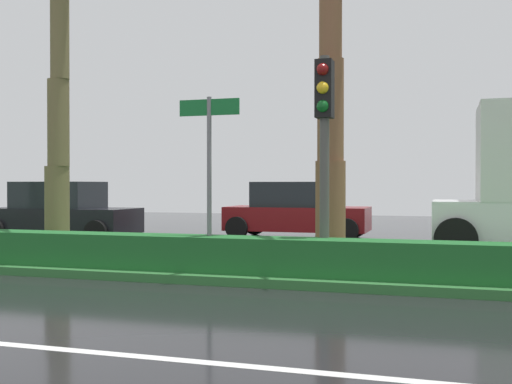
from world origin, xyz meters
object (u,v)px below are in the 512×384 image
at_px(street_name_sign, 209,159).
at_px(car_in_traffic_second, 296,211).
at_px(traffic_signal_median_right, 324,124).
at_px(car_in_traffic_leading, 62,213).

relative_size(street_name_sign, car_in_traffic_second, 0.70).
xyz_separation_m(street_name_sign, car_in_traffic_second, (-0.47, 8.41, -1.25)).
relative_size(traffic_signal_median_right, car_in_traffic_leading, 0.84).
distance_m(traffic_signal_median_right, street_name_sign, 2.07).
bearing_deg(car_in_traffic_leading, car_in_traffic_second, 25.33).
bearing_deg(traffic_signal_median_right, car_in_traffic_leading, 148.72).
distance_m(street_name_sign, car_in_traffic_second, 8.52).
relative_size(car_in_traffic_leading, car_in_traffic_second, 1.00).
distance_m(car_in_traffic_leading, car_in_traffic_second, 6.93).
height_order(traffic_signal_median_right, street_name_sign, traffic_signal_median_right).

